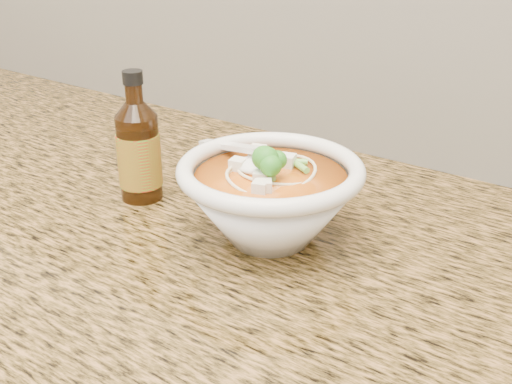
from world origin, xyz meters
The scene contains 3 objects.
counter_slab centered at (0.00, 1.68, 0.88)m, with size 4.00×0.68×0.04m, color olive.
soup_bowl centered at (0.05, 1.67, 0.95)m, with size 0.24×0.21×0.12m.
hot_sauce_bottle centered at (-0.16, 1.67, 0.96)m, with size 0.07×0.07×0.17m.
Camera 1 is at (0.41, 1.12, 1.27)m, focal length 45.00 mm.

